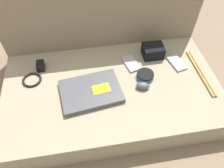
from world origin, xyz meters
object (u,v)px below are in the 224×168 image
at_px(phone_black, 131,63).
at_px(charger_brick, 41,66).
at_px(camera_pouch, 153,51).
at_px(computer_mouse, 143,86).
at_px(phone_silver, 177,63).
at_px(laptop, 91,91).
at_px(speaker_puck, 145,76).

relative_size(phone_black, charger_brick, 2.38).
height_order(phone_black, charger_brick, charger_brick).
bearing_deg(charger_brick, camera_pouch, 0.15).
distance_m(computer_mouse, phone_silver, 0.28).
distance_m(computer_mouse, camera_pouch, 0.26).
height_order(computer_mouse, camera_pouch, camera_pouch).
bearing_deg(camera_pouch, phone_black, -160.45).
height_order(laptop, phone_silver, laptop).
xyz_separation_m(laptop, computer_mouse, (0.27, -0.01, 0.00)).
xyz_separation_m(phone_black, charger_brick, (-0.52, 0.05, 0.02)).
relative_size(laptop, computer_mouse, 4.12).
bearing_deg(phone_black, camera_pouch, 5.61).
bearing_deg(computer_mouse, phone_silver, 45.87).
bearing_deg(phone_black, charger_brick, 160.66).
bearing_deg(laptop, phone_silver, 6.67).
bearing_deg(speaker_puck, laptop, -169.06).
distance_m(phone_black, charger_brick, 0.52).
height_order(phone_silver, phone_black, phone_silver).
height_order(speaker_puck, phone_black, speaker_puck).
height_order(computer_mouse, charger_brick, charger_brick).
height_order(speaker_puck, phone_silver, speaker_puck).
relative_size(computer_mouse, charger_brick, 1.35).
height_order(computer_mouse, phone_black, computer_mouse).
distance_m(phone_silver, camera_pouch, 0.16).
xyz_separation_m(speaker_puck, charger_brick, (-0.57, 0.16, 0.01)).
relative_size(phone_silver, charger_brick, 2.23).
height_order(phone_black, camera_pouch, camera_pouch).
height_order(computer_mouse, phone_silver, computer_mouse).
height_order(phone_silver, charger_brick, charger_brick).
bearing_deg(camera_pouch, computer_mouse, -117.16).
bearing_deg(computer_mouse, speaker_puck, 81.02).
xyz_separation_m(camera_pouch, charger_brick, (-0.66, -0.00, -0.01)).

